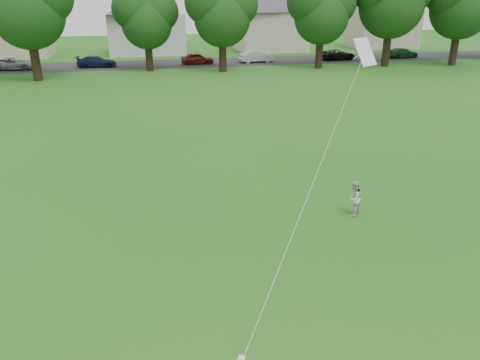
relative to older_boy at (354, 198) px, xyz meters
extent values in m
plane|color=#145B15|center=(-5.15, -3.58, -0.63)|extent=(160.00, 160.00, 0.00)
cube|color=#2D2D30|center=(-5.15, 38.42, -0.63)|extent=(90.00, 7.00, 0.01)
imported|color=silver|center=(0.00, 0.00, 0.00)|extent=(0.78, 0.76, 1.26)
plane|color=white|center=(1.19, 2.51, 4.53)|extent=(1.19, 0.98, 0.92)
cylinder|color=white|center=(-2.12, -2.07, 2.26)|extent=(0.01, 0.01, 12.17)
cylinder|color=black|center=(-15.20, 30.57, 1.26)|extent=(0.76, 0.76, 3.78)
cylinder|color=black|center=(-5.46, 33.88, 0.85)|extent=(0.69, 0.69, 2.97)
cylinder|color=black|center=(1.44, 32.01, 1.02)|extent=(0.72, 0.72, 3.30)
cylinder|color=black|center=(11.28, 32.03, 1.03)|extent=(0.72, 0.72, 3.32)
cylinder|color=black|center=(18.48, 31.74, 1.37)|extent=(0.78, 0.78, 4.00)
cylinder|color=black|center=(25.81, 30.98, 1.26)|extent=(0.76, 0.76, 3.78)
imported|color=gray|center=(-18.43, 37.42, -0.05)|extent=(4.31, 2.36, 1.14)
imported|color=#111837|center=(-10.66, 37.42, -0.05)|extent=(4.00, 1.77, 1.14)
imported|color=#5F1B13|center=(-0.31, 37.42, -0.03)|extent=(3.48, 1.44, 1.18)
imported|color=#B7B7B7|center=(6.15, 37.42, 0.00)|extent=(3.90, 1.70, 1.25)
imported|color=black|center=(15.62, 37.42, -0.04)|extent=(4.35, 2.38, 1.16)
imported|color=#194D25|center=(23.81, 37.42, -0.07)|extent=(3.98, 1.96, 1.11)
cube|color=beige|center=(-21.15, 48.42, 1.67)|extent=(9.25, 6.60, 4.60)
cube|color=silver|center=(-5.15, 48.42, 1.76)|extent=(9.03, 7.55, 4.78)
cube|color=beige|center=(10.85, 48.42, 1.80)|extent=(8.51, 7.50, 4.87)
cube|color=#BFB19F|center=(26.85, 48.42, 2.22)|extent=(8.38, 6.32, 5.71)
camera|label=1|loc=(-6.91, -13.31, 6.50)|focal=35.00mm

